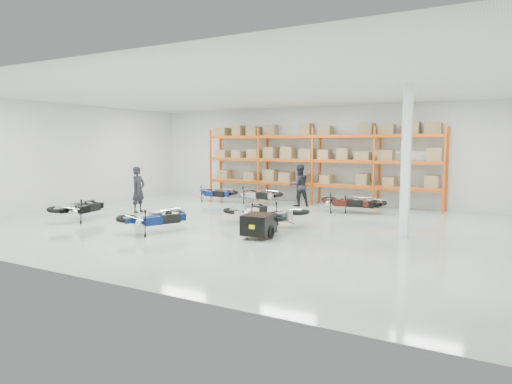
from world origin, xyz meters
The scene contains 14 objects.
room centered at (0.00, 0.00, 2.25)m, with size 18.00×18.00×18.00m.
pallet_rack centered at (0.00, 6.45, 2.26)m, with size 11.28×0.98×3.62m.
structural_column centered at (5.20, 0.50, 2.25)m, with size 0.25×0.25×4.50m, color white.
moto_blue_centre centered at (-1.74, -2.58, 0.60)m, with size 0.87×1.96×1.20m, color #071547, non-canonical shape.
moto_silver_left centered at (-0.23, 0.72, 0.53)m, with size 0.78×1.75×1.07m, color silver, non-canonical shape.
moto_black_far_left centered at (-5.68, -2.17, 0.61)m, with size 0.88×1.99×1.22m, color black, non-canonical shape.
moto_touring_right centered at (1.48, -0.11, 0.58)m, with size 0.84×1.90×1.16m, color black, non-canonical shape.
trailer centered at (1.48, -1.70, 0.41)m, with size 0.90×1.70×0.70m.
moto_back_a centered at (-4.43, 4.76, 0.55)m, with size 0.80×1.81×1.10m, color navy, non-canonical shape.
moto_back_b centered at (-2.17, 4.97, 0.58)m, with size 0.85×1.90×1.16m, color #9DA3A6, non-canonical shape.
moto_back_c centered at (2.68, 4.62, 0.52)m, with size 0.75×1.70×1.04m, color black, non-canonical shape.
moto_back_d centered at (2.19, 4.37, 0.58)m, with size 0.84×1.90×1.16m, color #3D140C, non-canonical shape.
person_left centered at (-5.25, 0.39, 0.93)m, with size 0.68×0.45×1.86m, color black.
person_back centered at (-0.30, 5.25, 0.93)m, with size 0.91×0.71×1.86m, color black.
Camera 1 is at (7.89, -13.31, 2.78)m, focal length 32.00 mm.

